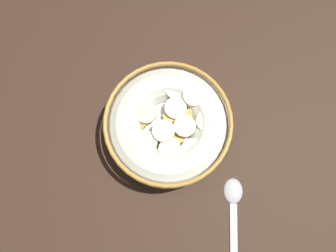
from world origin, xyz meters
TOP-DOWN VIEW (x-y plane):
  - ground_plane at (0.00, 0.00)cm, footprint 127.28×127.28cm
  - cereal_bowl at (0.03, -0.00)cm, footprint 17.48×17.48cm
  - spoon at (13.05, -5.68)cm, footprint 7.17×12.85cm

SIDE VIEW (x-z plane):
  - ground_plane at x=0.00cm, z-range -2.00..0.00cm
  - spoon at x=13.05cm, z-range -0.07..0.73cm
  - cereal_bowl at x=0.03cm, z-range 0.15..5.89cm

